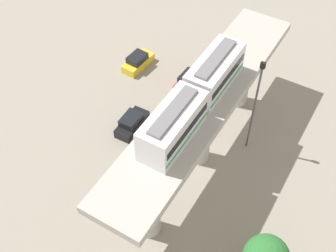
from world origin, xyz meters
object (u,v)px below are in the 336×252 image
signal_post (255,104)px  train (195,98)px  parked_car_red (189,81)px  parked_car_black (132,123)px  parked_car_yellow (138,62)px

signal_post → train: bearing=58.7°
train → signal_post: size_ratio=1.24×
parked_car_red → signal_post: signal_post is taller
train → parked_car_red: size_ratio=3.17×
parked_car_black → parked_car_yellow: bearing=-62.0°
parked_car_black → signal_post: size_ratio=0.39×
parked_car_red → parked_car_black: (1.99, 8.68, 0.00)m
parked_car_black → parked_car_yellow: 9.78m
train → parked_car_black: bearing=-12.0°
parked_car_red → signal_post: 11.69m
parked_car_yellow → signal_post: signal_post is taller
parked_car_black → signal_post: (-11.28, -3.92, 5.26)m
parked_car_red → parked_car_yellow: same height
train → parked_car_black: 12.17m
parked_car_red → parked_car_yellow: size_ratio=0.99×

